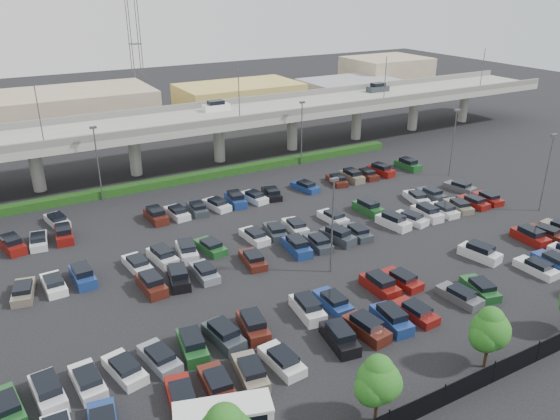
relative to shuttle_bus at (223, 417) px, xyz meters
name	(u,v)px	position (x,y,z in m)	size (l,w,h in m)	color
ground	(291,242)	(18.45, 22.44, -1.15)	(280.00, 280.00, 0.00)	black
overpass	(188,124)	(18.28, 54.45, 5.83)	(150.00, 13.00, 15.80)	gray
hedge	(208,175)	(18.45, 47.44, -0.60)	(66.00, 1.60, 1.10)	#123810
fence	(483,378)	(18.40, -5.56, -0.24)	(70.00, 0.10, 2.00)	black
tree_row	(480,335)	(19.16, -4.09, 2.37)	(65.07, 3.66, 5.94)	#332316
shuttle_bus	(223,417)	(0.00, 0.00, 0.00)	(6.92, 4.02, 2.10)	silver
parked_cars	(301,252)	(17.47, 18.77, -0.51)	(63.16, 41.69, 1.67)	white
light_poles	(251,192)	(14.33, 24.44, 5.09)	(66.90, 48.38, 10.30)	#515156
distant_buildings	(195,102)	(30.83, 84.25, 2.60)	(138.00, 24.00, 9.00)	gray
comm_tower	(135,41)	(22.45, 96.44, 14.47)	(2.40, 2.40, 30.00)	#515156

